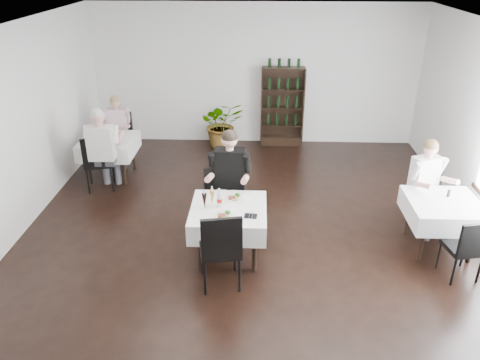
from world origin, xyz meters
name	(u,v)px	position (x,y,z in m)	size (l,w,h in m)	color
room_shell	(251,159)	(0.00, 0.00, 1.50)	(9.00, 9.00, 9.00)	black
wine_shelf	(282,108)	(0.60, 4.31, 0.85)	(0.90, 0.28, 1.75)	black
main_table	(229,217)	(-0.30, 0.00, 0.62)	(1.03, 1.03, 0.77)	black
left_table	(109,146)	(-2.70, 2.50, 0.62)	(0.98, 0.98, 0.77)	black
right_table	(443,211)	(2.70, 0.30, 0.62)	(0.98, 0.98, 0.77)	black
potted_tree	(222,124)	(-0.71, 4.18, 0.51)	(0.92, 0.79, 1.02)	#255C1F
main_chair_far	(222,196)	(-0.44, 0.65, 0.59)	(0.62, 0.62, 1.04)	black
main_chair_near	(221,246)	(-0.35, -0.71, 0.63)	(0.59, 0.59, 1.10)	black
left_chair_far	(119,135)	(-2.68, 3.11, 0.61)	(0.56, 0.57, 1.07)	black
left_chair_near	(98,160)	(-2.73, 1.93, 0.60)	(0.58, 0.58, 1.05)	black
right_chair_far	(432,192)	(2.79, 1.00, 0.56)	(0.54, 0.54, 0.97)	black
right_chair_near	(467,246)	(2.78, -0.42, 0.52)	(0.49, 0.49, 0.91)	black
diner_main	(229,175)	(-0.33, 0.69, 0.94)	(0.63, 0.64, 1.61)	#414249
diner_left_far	(117,125)	(-2.70, 3.13, 0.81)	(0.55, 0.56, 1.40)	#414249
diner_left_near	(103,144)	(-2.60, 1.89, 0.91)	(0.60, 0.60, 1.57)	#414249
diner_right_far	(428,180)	(2.62, 0.81, 0.85)	(0.65, 0.69, 1.47)	#414249
plate_far	(235,198)	(-0.23, 0.25, 0.79)	(0.26, 0.26, 0.08)	white
plate_near	(224,216)	(-0.34, -0.24, 0.79)	(0.28, 0.28, 0.07)	white
pilsner_dark	(204,201)	(-0.62, -0.06, 0.89)	(0.07, 0.07, 0.29)	black
pilsner_lager	(212,198)	(-0.52, 0.05, 0.89)	(0.07, 0.07, 0.30)	gold
coke_bottle	(219,199)	(-0.42, 0.03, 0.88)	(0.07, 0.07, 0.28)	silver
napkin_cutlery	(251,216)	(0.01, -0.22, 0.78)	(0.18, 0.19, 0.02)	black
pepper_mill	(449,193)	(2.80, 0.45, 0.82)	(0.04, 0.04, 0.10)	black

